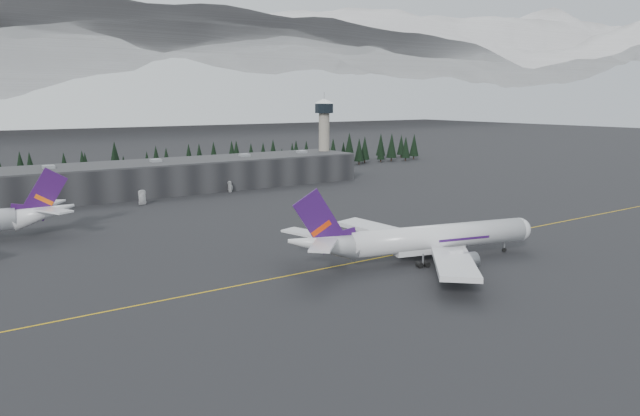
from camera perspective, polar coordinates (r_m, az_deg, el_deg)
ground at (r=138.59m, az=4.63°, el=-4.95°), size 1400.00×1400.00×0.00m
taxiline at (r=137.10m, az=5.16°, el=-5.13°), size 400.00×0.40×0.02m
terminal at (r=245.83m, az=-13.80°, el=3.19°), size 160.00×30.00×12.60m
control_tower at (r=281.38m, az=0.42°, el=7.93°), size 10.00×10.00×37.70m
treeline at (r=280.50m, az=-16.45°, el=4.22°), size 360.00×20.00×15.00m
jet_main at (r=135.46m, az=9.85°, el=-3.13°), size 62.84×57.33×18.79m
gse_vehicle_a at (r=215.90m, az=-17.34°, el=0.50°), size 3.40×5.89×1.54m
gse_vehicle_b at (r=237.18m, az=-8.93°, el=1.76°), size 4.92×2.48×1.61m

